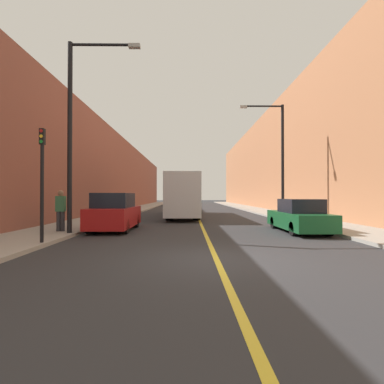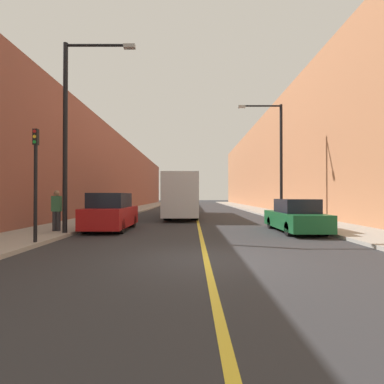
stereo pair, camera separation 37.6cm
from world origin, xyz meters
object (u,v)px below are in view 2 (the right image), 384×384
at_px(street_lamp_left, 72,124).
at_px(pedestrian, 57,210).
at_px(parked_suv_left, 112,213).
at_px(bus, 183,195).
at_px(car_right_near, 296,217).
at_px(traffic_light, 36,180).
at_px(street_lamp_right, 278,153).

distance_m(street_lamp_left, pedestrian, 3.92).
bearing_deg(parked_suv_left, bus, 71.61).
xyz_separation_m(street_lamp_left, pedestrian, (-0.92, 0.62, -3.76)).
distance_m(parked_suv_left, street_lamp_left, 4.62).
distance_m(car_right_near, traffic_light, 11.10).
height_order(car_right_near, traffic_light, traffic_light).
relative_size(parked_suv_left, traffic_light, 1.14).
relative_size(traffic_light, pedestrian, 2.12).
height_order(parked_suv_left, traffic_light, traffic_light).
bearing_deg(street_lamp_left, pedestrian, 146.09).
distance_m(bus, car_right_near, 12.00).
bearing_deg(bus, street_lamp_right, -29.74).
bearing_deg(bus, street_lamp_left, -110.47).
height_order(bus, traffic_light, traffic_light).
distance_m(bus, street_lamp_right, 8.29).
bearing_deg(car_right_near, street_lamp_left, -172.52).
height_order(street_lamp_left, traffic_light, street_lamp_left).
xyz_separation_m(bus, car_right_near, (5.66, -10.53, -1.05)).
bearing_deg(street_lamp_left, parked_suv_left, 60.23).
height_order(bus, pedestrian, bus).
relative_size(street_lamp_left, pedestrian, 4.48).
bearing_deg(street_lamp_right, bus, 150.26).
bearing_deg(street_lamp_right, pedestrian, -148.49).
xyz_separation_m(bus, parked_suv_left, (-3.27, -9.83, -0.89)).
relative_size(bus, pedestrian, 6.69).
bearing_deg(pedestrian, car_right_near, 3.68).
xyz_separation_m(street_lamp_right, pedestrian, (-12.06, -7.40, -3.64)).
bearing_deg(traffic_light, parked_suv_left, 73.93).
bearing_deg(street_lamp_right, street_lamp_left, -144.29).
distance_m(car_right_near, pedestrian, 11.03).
bearing_deg(traffic_light, car_right_near, 20.99).
height_order(car_right_near, pedestrian, pedestrian).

